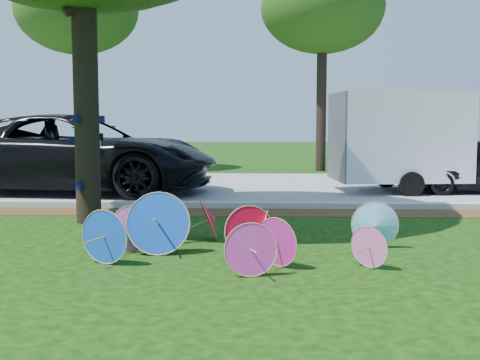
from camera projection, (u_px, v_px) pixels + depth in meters
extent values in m
plane|color=black|center=(194.00, 268.00, 7.43)|extent=(90.00, 90.00, 0.00)
cube|color=#472D16|center=(220.00, 212.00, 11.91)|extent=(90.00, 1.00, 0.01)
cube|color=#B7B5AD|center=(222.00, 205.00, 12.60)|extent=(90.00, 0.30, 0.12)
cube|color=gray|center=(232.00, 186.00, 16.73)|extent=(90.00, 8.00, 0.01)
cylinder|color=black|center=(86.00, 81.00, 10.56)|extent=(0.44, 0.44, 5.01)
cone|color=#EC3BAD|center=(262.00, 232.00, 8.16)|extent=(0.20, 0.63, 0.62)
cone|color=#EC3BAD|center=(250.00, 249.00, 7.03)|extent=(0.66, 0.29, 0.65)
cone|color=blue|center=(107.00, 236.00, 7.63)|extent=(0.69, 0.37, 0.71)
cone|color=red|center=(211.00, 218.00, 9.19)|extent=(0.47, 0.72, 0.65)
cone|color=#6BBDFF|center=(375.00, 225.00, 8.52)|extent=(0.69, 0.22, 0.68)
cone|color=pink|center=(134.00, 229.00, 8.30)|extent=(0.63, 0.57, 0.67)
cone|color=#5B27B1|center=(158.00, 220.00, 8.76)|extent=(0.76, 0.46, 0.75)
cone|color=pink|center=(371.00, 247.00, 7.42)|extent=(0.47, 0.44, 0.53)
cone|color=#B7218A|center=(279.00, 242.00, 7.48)|extent=(0.57, 0.51, 0.64)
cone|color=red|center=(248.00, 231.00, 7.94)|extent=(0.76, 0.51, 0.73)
cone|color=blue|center=(159.00, 221.00, 8.24)|extent=(0.90, 0.41, 0.88)
imported|color=black|center=(76.00, 154.00, 15.22)|extent=(7.37, 3.91, 1.97)
imported|color=black|center=(477.00, 165.00, 15.24)|extent=(4.21, 1.83, 1.41)
cube|color=white|center=(399.00, 137.00, 15.31)|extent=(3.35, 2.31, 2.82)
cylinder|color=black|center=(79.00, 102.00, 21.84)|extent=(0.36, 0.36, 5.00)
ellipsoid|color=black|center=(77.00, 9.00, 21.51)|extent=(4.40, 4.40, 3.20)
cylinder|color=black|center=(321.00, 102.00, 21.62)|extent=(0.36, 0.36, 5.00)
ellipsoid|color=black|center=(323.00, 8.00, 21.30)|extent=(4.40, 4.40, 3.20)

